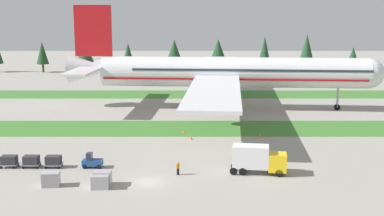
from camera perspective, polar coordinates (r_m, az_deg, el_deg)
The scene contains 17 objects.
ground_plane at distance 61.35m, azimuth -5.13°, elevation -8.29°, with size 400.00×400.00×0.00m, color gray.
grass_strip_near at distance 88.34m, azimuth -3.60°, elevation -2.29°, with size 320.00×12.19×0.01m, color #3D752D.
grass_strip_far at distance 123.99m, azimuth -2.63°, elevation 1.55°, with size 320.00×12.19×0.01m, color #3D752D.
airliner at distance 105.16m, azimuth 3.31°, elevation 4.06°, with size 65.07×79.96×21.30m.
baggage_tug at distance 67.54m, azimuth -11.42°, elevation -5.93°, with size 2.61×1.32×1.97m.
cargo_dolly_lead at distance 68.71m, azimuth -15.55°, elevation -5.74°, with size 2.21×1.52×1.55m.
cargo_dolly_second at distance 69.55m, azimuth -17.86°, elevation -5.67°, with size 2.21×1.52×1.55m.
cargo_dolly_third at distance 70.50m, azimuth -20.11°, elevation -5.59°, with size 2.21×1.52×1.55m.
catering_truck at distance 64.16m, azimuth 7.20°, elevation -5.64°, with size 7.21×3.27×3.58m.
ground_crew_marshaller at distance 63.44m, azimuth -1.82°, elevation -6.70°, with size 0.40×0.45×1.74m.
uld_container_0 at distance 59.79m, azimuth -10.50°, elevation -8.15°, with size 2.00×1.60×1.59m, color #A3A3A8.
uld_container_1 at distance 61.78m, azimuth -15.81°, elevation -7.72°, with size 2.00×1.60×1.67m, color #A3A3A8.
uld_container_2 at distance 60.67m, azimuth -10.25°, elevation -7.79°, with size 2.00×1.60×1.72m, color #A3A3A8.
taxiway_marker_0 at distance 80.47m, azimuth -0.32°, elevation -3.34°, with size 0.44×0.44×0.66m, color orange.
taxiway_marker_1 at distance 83.13m, azimuth 7.43°, elevation -2.99°, with size 0.44×0.44×0.59m, color orange.
taxiway_marker_2 at distance 84.81m, azimuth -1.18°, elevation -2.66°, with size 0.44×0.44×0.49m, color orange.
distant_tree_line at distance 168.25m, azimuth -3.53°, elevation 6.24°, with size 182.30×11.45×12.56m.
Camera 1 is at (5.20, -57.72, 20.13)m, focal length 47.40 mm.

